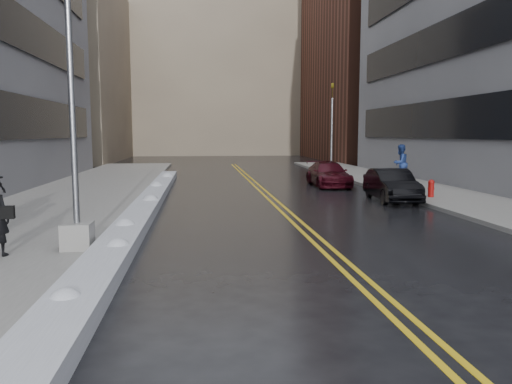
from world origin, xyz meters
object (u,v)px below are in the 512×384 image
object	(u,v)px
traffic_signal	(332,124)
car_black	(392,185)
fire_hydrant	(431,187)
car_maroon	(328,174)
pedestrian_east	(400,163)
lamppost	(74,144)

from	to	relation	value
traffic_signal	car_black	distance (m)	14.32
fire_hydrant	car_black	xyz separation A→B (m)	(-1.70, -0.01, 0.11)
fire_hydrant	car_black	world-z (taller)	car_black
fire_hydrant	traffic_signal	bearing A→B (deg)	92.05
traffic_signal	car_maroon	world-z (taller)	traffic_signal
traffic_signal	car_black	size ratio (longest dim) A/B	1.49
car_black	car_maroon	bearing A→B (deg)	104.75
traffic_signal	car_maroon	distance (m)	8.78
pedestrian_east	car_black	world-z (taller)	pedestrian_east
lamppost	pedestrian_east	distance (m)	19.83
lamppost	car_black	size ratio (longest dim) A/B	1.89
traffic_signal	pedestrian_east	size ratio (longest dim) A/B	2.96
lamppost	traffic_signal	bearing A→B (deg)	61.79
pedestrian_east	car_maroon	world-z (taller)	pedestrian_east
fire_hydrant	car_maroon	size ratio (longest dim) A/B	0.17
lamppost	fire_hydrant	xyz separation A→B (m)	(12.30, 8.00, -1.98)
fire_hydrant	car_black	bearing A→B (deg)	-179.82
lamppost	car_black	world-z (taller)	lamppost
lamppost	pedestrian_east	bearing A→B (deg)	46.60
traffic_signal	pedestrian_east	distance (m)	8.15
fire_hydrant	car_black	distance (m)	1.71
lamppost	car_black	bearing A→B (deg)	37.03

